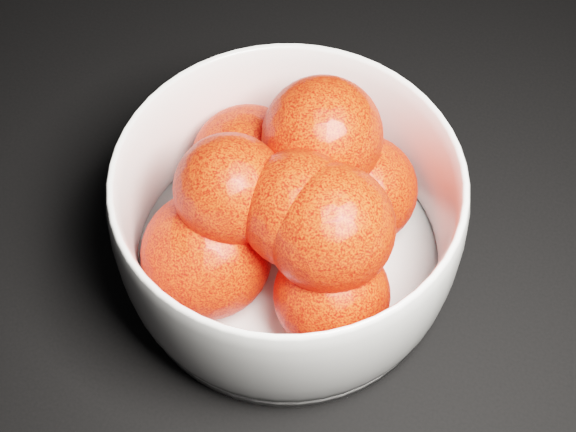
% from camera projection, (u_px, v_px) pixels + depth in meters
% --- Properties ---
extents(bowl, '(0.21, 0.21, 0.10)m').
position_uv_depth(bowl, '(288.00, 221.00, 0.49)').
color(bowl, silver).
rests_on(bowl, ground).
extents(orange_pile, '(0.15, 0.15, 0.12)m').
position_uv_depth(orange_pile, '(288.00, 207.00, 0.48)').
color(orange_pile, red).
rests_on(orange_pile, bowl).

